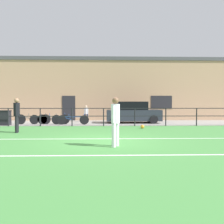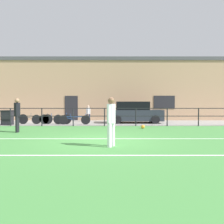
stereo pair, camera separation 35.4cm
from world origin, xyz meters
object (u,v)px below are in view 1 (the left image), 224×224
(bicycle_parked_1, at_px, (33,119))
(player_striker, at_px, (115,119))
(player_goalkeeper, at_px, (17,113))
(trash_bin_0, at_px, (5,118))
(soccer_ball_spare, at_px, (142,127))
(spectator_child, at_px, (86,112))
(bicycle_parked_0, at_px, (73,120))
(parked_car_red, at_px, (133,113))
(bicycle_parked_3, at_px, (53,119))
(bicycle_parked_2, at_px, (45,119))

(bicycle_parked_1, bearing_deg, player_striker, -58.05)
(player_goalkeeper, xyz_separation_m, trash_bin_0, (-2.25, 3.90, -0.45))
(soccer_ball_spare, bearing_deg, spectator_child, 126.43)
(bicycle_parked_0, bearing_deg, parked_car_red, 17.92)
(bicycle_parked_3, bearing_deg, parked_car_red, 10.83)
(soccer_ball_spare, relative_size, bicycle_parked_1, 0.09)
(player_goalkeeper, bearing_deg, trash_bin_0, -162.37)
(spectator_child, height_order, bicycle_parked_2, spectator_child)
(player_striker, relative_size, parked_car_red, 0.41)
(parked_car_red, xyz_separation_m, bicycle_parked_1, (-6.94, -1.06, -0.38))
(player_striker, height_order, parked_car_red, player_striker)
(player_goalkeeper, height_order, soccer_ball_spare, player_goalkeeper)
(bicycle_parked_2, bearing_deg, soccer_ball_spare, -24.03)
(player_goalkeeper, height_order, player_striker, player_goalkeeper)
(soccer_ball_spare, relative_size, bicycle_parked_2, 0.10)
(player_striker, xyz_separation_m, bicycle_parked_3, (-3.89, 8.45, -0.55))
(player_striker, distance_m, parked_car_red, 9.66)
(soccer_ball_spare, height_order, bicycle_parked_0, bicycle_parked_0)
(spectator_child, bearing_deg, player_goalkeeper, 85.94)
(bicycle_parked_3, xyz_separation_m, trash_bin_0, (-3.03, -0.62, 0.14))
(player_striker, bearing_deg, parked_car_red, 17.12)
(player_striker, distance_m, bicycle_parked_0, 8.55)
(soccer_ball_spare, bearing_deg, player_goalkeeper, -164.89)
(soccer_ball_spare, relative_size, bicycle_parked_3, 0.10)
(bicycle_parked_1, xyz_separation_m, bicycle_parked_3, (1.38, -0.00, -0.01))
(bicycle_parked_0, distance_m, trash_bin_0, 4.40)
(bicycle_parked_1, distance_m, bicycle_parked_3, 1.38)
(bicycle_parked_2, bearing_deg, bicycle_parked_1, 180.00)
(spectator_child, bearing_deg, bicycle_parked_2, 58.14)
(bicycle_parked_3, height_order, trash_bin_0, trash_bin_0)
(bicycle_parked_2, distance_m, bicycle_parked_3, 0.56)
(soccer_ball_spare, height_order, bicycle_parked_3, bicycle_parked_3)
(player_goalkeeper, distance_m, trash_bin_0, 4.52)
(player_goalkeeper, height_order, bicycle_parked_0, player_goalkeeper)
(player_goalkeeper, relative_size, bicycle_parked_3, 0.77)
(parked_car_red, bearing_deg, spectator_child, 163.12)
(spectator_child, bearing_deg, bicycle_parked_1, 50.76)
(player_striker, height_order, spectator_child, player_striker)
(bicycle_parked_2, bearing_deg, bicycle_parked_3, -0.00)
(parked_car_red, relative_size, trash_bin_0, 4.05)
(soccer_ball_spare, relative_size, bicycle_parked_0, 0.10)
(parked_car_red, xyz_separation_m, bicycle_parked_3, (-5.56, -1.06, -0.39))
(bicycle_parked_0, height_order, bicycle_parked_3, bicycle_parked_3)
(player_goalkeeper, bearing_deg, bicycle_parked_2, 164.88)
(soccer_ball_spare, bearing_deg, bicycle_parked_2, 155.97)
(player_goalkeeper, bearing_deg, player_striker, 37.63)
(player_goalkeeper, relative_size, parked_car_red, 0.43)
(bicycle_parked_0, xyz_separation_m, trash_bin_0, (-4.39, -0.33, 0.16))
(bicycle_parked_0, bearing_deg, player_striker, -72.78)
(soccer_ball_spare, distance_m, bicycle_parked_1, 7.59)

